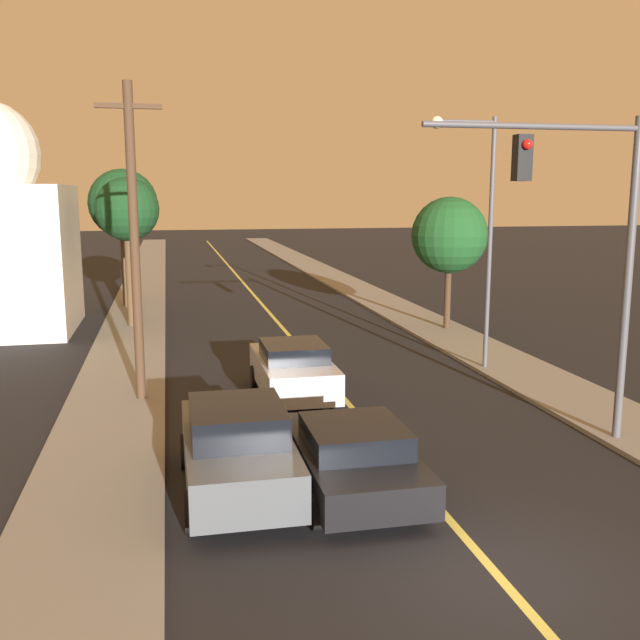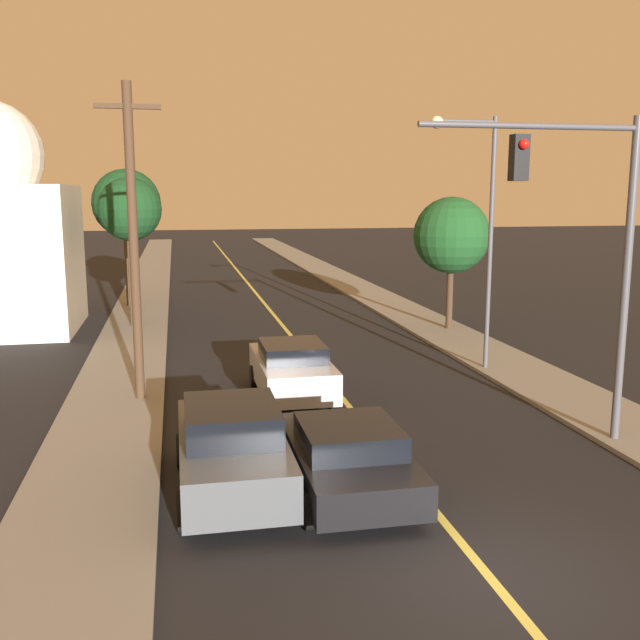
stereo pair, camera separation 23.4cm
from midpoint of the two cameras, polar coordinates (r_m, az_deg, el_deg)
ground_plane at (r=11.07m, az=13.95°, el=-19.31°), size 200.00×200.00×0.00m
road_surface at (r=45.18m, az=-5.87°, el=3.22°), size 9.29×80.00×0.01m
sidewalk_left at (r=45.00m, az=-13.38°, el=3.04°), size 2.50×80.00×0.12m
sidewalk_right at (r=46.11m, az=1.45°, el=3.47°), size 2.50×80.00×0.12m
car_near_lane_front at (r=13.10m, az=2.71°, el=-10.83°), size 2.05×4.16×1.35m
car_near_lane_second at (r=18.93m, az=-1.92°, el=-3.94°), size 1.95×4.15×1.53m
car_outer_lane_front at (r=13.13m, az=-6.58°, el=-10.08°), size 1.97×4.50×1.71m
traffic_signal_mast at (r=15.69m, az=20.88°, el=6.93°), size 4.75×0.42×6.81m
streetlamp_right at (r=21.73m, az=12.75°, el=8.56°), size 2.03×0.36×7.45m
utility_pole_left at (r=18.60m, az=-14.35°, el=6.33°), size 1.60×0.24×7.95m
tree_left_near at (r=29.34m, az=-14.76°, el=8.43°), size 2.49×2.49×5.89m
tree_left_far at (r=34.78m, az=-15.04°, el=8.92°), size 3.17×3.17×6.39m
tree_right_near at (r=28.26m, az=10.71°, el=6.66°), size 2.96×2.96×5.14m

